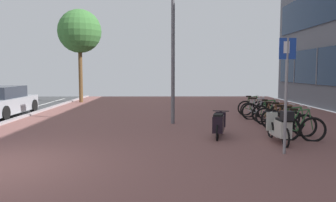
{
  "coord_description": "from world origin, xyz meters",
  "views": [
    {
      "loc": [
        3.76,
        -6.88,
        2.0
      ],
      "look_at": [
        3.85,
        1.71,
        1.24
      ],
      "focal_mm": 36.09,
      "sensor_mm": 36.0,
      "label": 1
    }
  ],
  "objects_px": {
    "bicycle_rack_05": "(269,114)",
    "lamp_post": "(173,34)",
    "bicycle_rack_02": "(285,122)",
    "scooter_near": "(219,124)",
    "bicycle_rack_06": "(258,111)",
    "scooter_mid": "(281,128)",
    "parked_car_far": "(2,102)",
    "bicycle_rack_01": "(293,125)",
    "parking_sign": "(286,84)",
    "bicycle_rack_08": "(252,108)",
    "street_tree": "(80,32)",
    "bicycle_rack_07": "(255,110)",
    "bicycle_rack_04": "(273,116)",
    "bicycle_rack_00": "(300,129)",
    "bicycle_rack_03": "(280,118)"
  },
  "relations": [
    {
      "from": "bicycle_rack_05",
      "to": "lamp_post",
      "type": "bearing_deg",
      "value": -175.52
    },
    {
      "from": "bicycle_rack_02",
      "to": "scooter_near",
      "type": "height_order",
      "value": "bicycle_rack_02"
    },
    {
      "from": "bicycle_rack_06",
      "to": "scooter_mid",
      "type": "xyz_separation_m",
      "value": [
        -0.67,
        -4.64,
        0.1
      ]
    },
    {
      "from": "parked_car_far",
      "to": "lamp_post",
      "type": "distance_m",
      "value": 8.33
    },
    {
      "from": "bicycle_rack_02",
      "to": "parked_car_far",
      "type": "distance_m",
      "value": 11.93
    },
    {
      "from": "bicycle_rack_05",
      "to": "bicycle_rack_06",
      "type": "relative_size",
      "value": 0.99
    },
    {
      "from": "scooter_near",
      "to": "scooter_mid",
      "type": "distance_m",
      "value": 1.8
    },
    {
      "from": "bicycle_rack_01",
      "to": "lamp_post",
      "type": "xyz_separation_m",
      "value": [
        -3.67,
        2.56,
        3.03
      ]
    },
    {
      "from": "scooter_near",
      "to": "scooter_mid",
      "type": "relative_size",
      "value": 0.92
    },
    {
      "from": "parking_sign",
      "to": "bicycle_rack_08",
      "type": "bearing_deg",
      "value": 81.38
    },
    {
      "from": "scooter_near",
      "to": "bicycle_rack_05",
      "type": "bearing_deg",
      "value": 50.95
    },
    {
      "from": "bicycle_rack_02",
      "to": "scooter_mid",
      "type": "height_order",
      "value": "scooter_mid"
    },
    {
      "from": "bicycle_rack_08",
      "to": "parking_sign",
      "type": "xyz_separation_m",
      "value": [
        -1.1,
        -7.24,
        1.37
      ]
    },
    {
      "from": "bicycle_rack_08",
      "to": "street_tree",
      "type": "height_order",
      "value": "street_tree"
    },
    {
      "from": "bicycle_rack_05",
      "to": "street_tree",
      "type": "height_order",
      "value": "street_tree"
    },
    {
      "from": "scooter_mid",
      "to": "street_tree",
      "type": "height_order",
      "value": "street_tree"
    },
    {
      "from": "bicycle_rack_08",
      "to": "lamp_post",
      "type": "height_order",
      "value": "lamp_post"
    },
    {
      "from": "bicycle_rack_06",
      "to": "scooter_near",
      "type": "distance_m",
      "value": 4.39
    },
    {
      "from": "bicycle_rack_05",
      "to": "scooter_mid",
      "type": "distance_m",
      "value": 4.03
    },
    {
      "from": "bicycle_rack_05",
      "to": "scooter_near",
      "type": "xyz_separation_m",
      "value": [
        -2.48,
        -3.06,
        0.06
      ]
    },
    {
      "from": "bicycle_rack_08",
      "to": "parked_car_far",
      "type": "xyz_separation_m",
      "value": [
        -11.25,
        -0.25,
        0.3
      ]
    },
    {
      "from": "scooter_mid",
      "to": "parked_car_far",
      "type": "height_order",
      "value": "parked_car_far"
    },
    {
      "from": "bicycle_rack_07",
      "to": "parked_car_far",
      "type": "height_order",
      "value": "parked_car_far"
    },
    {
      "from": "parking_sign",
      "to": "lamp_post",
      "type": "xyz_separation_m",
      "value": [
        -2.59,
        4.8,
        1.68
      ]
    },
    {
      "from": "scooter_mid",
      "to": "parked_car_far",
      "type": "xyz_separation_m",
      "value": [
        -10.45,
        5.82,
        0.19
      ]
    },
    {
      "from": "lamp_post",
      "to": "parking_sign",
      "type": "bearing_deg",
      "value": -61.64
    },
    {
      "from": "bicycle_rack_04",
      "to": "bicycle_rack_07",
      "type": "distance_m",
      "value": 2.14
    },
    {
      "from": "lamp_post",
      "to": "bicycle_rack_05",
      "type": "bearing_deg",
      "value": 4.48
    },
    {
      "from": "bicycle_rack_06",
      "to": "street_tree",
      "type": "bearing_deg",
      "value": 139.18
    },
    {
      "from": "bicycle_rack_00",
      "to": "bicycle_rack_06",
      "type": "xyz_separation_m",
      "value": [
        -0.03,
        4.28,
        -0.01
      ]
    },
    {
      "from": "bicycle_rack_01",
      "to": "bicycle_rack_03",
      "type": "height_order",
      "value": "bicycle_rack_01"
    },
    {
      "from": "scooter_near",
      "to": "parked_car_far",
      "type": "distance_m",
      "value": 10.16
    },
    {
      "from": "bicycle_rack_05",
      "to": "parking_sign",
      "type": "relative_size",
      "value": 0.48
    },
    {
      "from": "bicycle_rack_04",
      "to": "parking_sign",
      "type": "distance_m",
      "value": 4.73
    },
    {
      "from": "parked_car_far",
      "to": "bicycle_rack_07",
      "type": "bearing_deg",
      "value": -2.38
    },
    {
      "from": "bicycle_rack_00",
      "to": "parked_car_far",
      "type": "height_order",
      "value": "parked_car_far"
    },
    {
      "from": "bicycle_rack_01",
      "to": "parking_sign",
      "type": "bearing_deg",
      "value": -115.56
    },
    {
      "from": "bicycle_rack_00",
      "to": "lamp_post",
      "type": "xyz_separation_m",
      "value": [
        -3.59,
        3.27,
        3.03
      ]
    },
    {
      "from": "bicycle_rack_08",
      "to": "bicycle_rack_03",
      "type": "bearing_deg",
      "value": -89.01
    },
    {
      "from": "bicycle_rack_00",
      "to": "scooter_near",
      "type": "bearing_deg",
      "value": 167.32
    },
    {
      "from": "bicycle_rack_01",
      "to": "bicycle_rack_06",
      "type": "distance_m",
      "value": 3.57
    },
    {
      "from": "bicycle_rack_02",
      "to": "scooter_mid",
      "type": "bearing_deg",
      "value": -113.36
    },
    {
      "from": "bicycle_rack_03",
      "to": "bicycle_rack_04",
      "type": "height_order",
      "value": "bicycle_rack_03"
    },
    {
      "from": "bicycle_rack_01",
      "to": "scooter_near",
      "type": "relative_size",
      "value": 0.8
    },
    {
      "from": "lamp_post",
      "to": "bicycle_rack_03",
      "type": "bearing_deg",
      "value": -16.76
    },
    {
      "from": "bicycle_rack_02",
      "to": "bicycle_rack_03",
      "type": "height_order",
      "value": "bicycle_rack_03"
    },
    {
      "from": "bicycle_rack_02",
      "to": "bicycle_rack_06",
      "type": "relative_size",
      "value": 0.99
    },
    {
      "from": "bicycle_rack_02",
      "to": "bicycle_rack_05",
      "type": "distance_m",
      "value": 2.14
    },
    {
      "from": "bicycle_rack_03",
      "to": "bicycle_rack_00",
      "type": "bearing_deg",
      "value": -94.34
    },
    {
      "from": "parked_car_far",
      "to": "parking_sign",
      "type": "bearing_deg",
      "value": -34.56
    }
  ]
}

